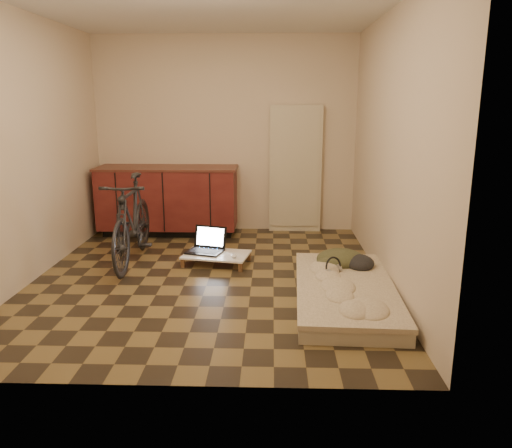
{
  "coord_description": "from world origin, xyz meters",
  "views": [
    {
      "loc": [
        0.63,
        -4.8,
        1.75
      ],
      "look_at": [
        0.48,
        0.06,
        0.55
      ],
      "focal_mm": 35.0,
      "sensor_mm": 36.0,
      "label": 1
    }
  ],
  "objects_px": {
    "futon": "(345,292)",
    "laptop": "(207,247)",
    "bicycle": "(132,216)",
    "lap_desk": "(217,255)"
  },
  "relations": [
    {
      "from": "futon",
      "to": "laptop",
      "type": "relative_size",
      "value": 4.04
    },
    {
      "from": "futon",
      "to": "lap_desk",
      "type": "relative_size",
      "value": 2.39
    },
    {
      "from": "futon",
      "to": "lap_desk",
      "type": "height_order",
      "value": "futon"
    },
    {
      "from": "lap_desk",
      "to": "laptop",
      "type": "relative_size",
      "value": 1.69
    },
    {
      "from": "futon",
      "to": "laptop",
      "type": "bearing_deg",
      "value": 144.67
    },
    {
      "from": "lap_desk",
      "to": "laptop",
      "type": "distance_m",
      "value": 0.17
    },
    {
      "from": "bicycle",
      "to": "lap_desk",
      "type": "xyz_separation_m",
      "value": [
        0.92,
        -0.02,
        -0.43
      ]
    },
    {
      "from": "futon",
      "to": "bicycle",
      "type": "bearing_deg",
      "value": 157.92
    },
    {
      "from": "bicycle",
      "to": "lap_desk",
      "type": "relative_size",
      "value": 2.14
    },
    {
      "from": "futon",
      "to": "lap_desk",
      "type": "bearing_deg",
      "value": 144.66
    }
  ]
}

